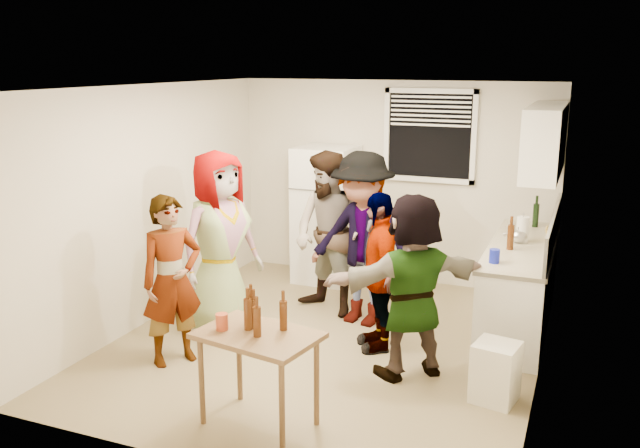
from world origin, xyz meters
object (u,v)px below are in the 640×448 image
at_px(refrigerator, 326,214).
at_px(guest_back_left, 329,312).
at_px(wine_bottle, 535,227).
at_px(guest_stripe, 176,361).
at_px(guest_black, 377,347).
at_px(red_cup, 222,330).
at_px(beer_bottle_table, 248,329).
at_px(trash_bin, 496,372).
at_px(blue_cup, 494,263).
at_px(guest_grey, 223,330).
at_px(serving_table, 260,424).
at_px(guest_orange, 409,373).
at_px(beer_bottle_counter, 510,249).
at_px(guest_back_right, 361,322).
at_px(kettle, 518,243).

relative_size(refrigerator, guest_back_left, 0.95).
xyz_separation_m(wine_bottle, guest_stripe, (-2.91, -2.88, -0.90)).
relative_size(guest_stripe, guest_black, 1.02).
xyz_separation_m(wine_bottle, red_cup, (-1.95, -3.64, -0.15)).
bearing_deg(beer_bottle_table, guest_stripe, 149.25).
xyz_separation_m(guest_back_left, guest_black, (0.78, -0.70, 0.00)).
height_order(wine_bottle, guest_black, wine_bottle).
height_order(trash_bin, guest_stripe, trash_bin).
xyz_separation_m(blue_cup, guest_grey, (-2.64, -0.48, -0.90)).
xyz_separation_m(serving_table, guest_grey, (-1.20, 1.51, 0.00)).
distance_m(serving_table, guest_grey, 1.93).
relative_size(blue_cup, trash_bin, 0.26).
bearing_deg(guest_orange, trash_bin, 123.24).
distance_m(beer_bottle_counter, guest_back_right, 1.74).
relative_size(kettle, red_cup, 1.72).
distance_m(serving_table, guest_black, 1.77).
relative_size(beer_bottle_counter, guest_back_right, 0.14).
height_order(red_cup, guest_grey, red_cup).
relative_size(guest_grey, guest_orange, 1.14).
bearing_deg(beer_bottle_table, refrigerator, 101.89).
bearing_deg(refrigerator, wine_bottle, 2.30).
height_order(red_cup, guest_orange, red_cup).
relative_size(wine_bottle, beer_bottle_counter, 1.06).
bearing_deg(trash_bin, guest_black, 151.44).
bearing_deg(kettle, trash_bin, -91.22).
bearing_deg(guest_grey, guest_back_right, -36.05).
distance_m(refrigerator, beer_bottle_table, 3.54).
distance_m(kettle, guest_back_right, 1.84).
height_order(blue_cup, beer_bottle_table, blue_cup).
bearing_deg(guest_back_right, red_cup, -87.24).
xyz_separation_m(refrigerator, guest_stripe, (-0.41, -2.78, -0.85)).
distance_m(trash_bin, beer_bottle_table, 2.07).
xyz_separation_m(refrigerator, wine_bottle, (2.50, 0.10, 0.05)).
xyz_separation_m(refrigerator, serving_table, (0.83, -3.49, -0.85)).
distance_m(beer_bottle_counter, serving_table, 3.08).
xyz_separation_m(beer_bottle_counter, blue_cup, (-0.08, -0.52, 0.00)).
relative_size(beer_bottle_table, guest_stripe, 0.15).
distance_m(red_cup, guest_black, 2.04).
height_order(refrigerator, blue_cup, refrigerator).
height_order(blue_cup, serving_table, blue_cup).
distance_m(kettle, beer_bottle_table, 3.24).
height_order(kettle, blue_cup, kettle).
xyz_separation_m(kettle, guest_stripe, (-2.81, -2.10, -0.90)).
relative_size(refrigerator, serving_table, 1.91).
distance_m(serving_table, guest_orange, 1.54).
bearing_deg(wine_bottle, guest_orange, -109.50).
relative_size(refrigerator, guest_back_right, 0.92).
distance_m(beer_bottle_counter, guest_back_left, 2.10).
bearing_deg(guest_black, wine_bottle, 116.71).
bearing_deg(guest_back_left, trash_bin, -11.57).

